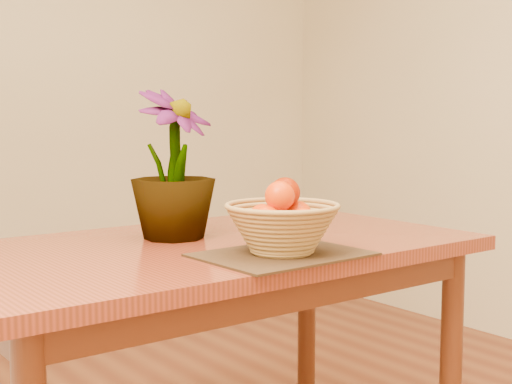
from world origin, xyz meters
TOP-DOWN VIEW (x-y plane):
  - table at (0.00, 0.30)m, footprint 1.40×0.80m
  - placemat at (0.03, 0.04)m, footprint 0.40×0.30m
  - wicker_basket at (0.03, 0.04)m, footprint 0.28×0.28m
  - orange_pile at (0.03, 0.04)m, footprint 0.20×0.19m
  - potted_plant at (-0.06, 0.41)m, footprint 0.30×0.30m

SIDE VIEW (x-z plane):
  - table at x=0.00m, z-range 0.29..1.04m
  - placemat at x=0.03m, z-range 0.75..0.76m
  - wicker_basket at x=0.03m, z-range 0.75..0.87m
  - orange_pile at x=0.03m, z-range 0.80..0.93m
  - potted_plant at x=-0.06m, z-range 0.75..1.16m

